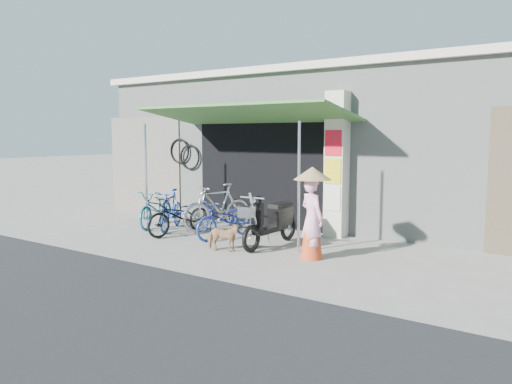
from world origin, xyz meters
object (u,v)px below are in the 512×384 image
Objects in this scene: nun at (312,213)px; bike_blue at (171,210)px; street_dog at (223,237)px; bike_silver at (218,207)px; bike_black at (180,216)px; bike_teal at (157,208)px; bike_navy at (226,219)px; moped at (272,222)px.

bike_blue is at bearing 17.00° from nun.
bike_silver is at bearing 22.12° from street_dog.
bike_black is at bearing -90.89° from bike_silver.
bike_teal is at bearing 142.84° from bike_blue.
bike_teal reaches higher than bike_black.
bike_navy is 1.15m from moped.
bike_navy reaches higher than street_dog.
bike_navy is at bearing 26.19° from bike_black.
bike_silver is at bearing -4.62° from bike_teal.
bike_blue is at bearing -32.15° from bike_teal.
bike_teal is 3.32m from moped.
nun is (2.94, -1.11, 0.27)m from bike_silver.
bike_blue reaches higher than bike_black.
bike_black is 1.85m from street_dog.
nun reaches higher than bike_teal.
bike_black is 1.04× the size of bike_navy.
nun is at bearing -2.46° from bike_navy.
bike_black is 0.91× the size of bike_silver.
bike_navy is 2.36× the size of street_dog.
bike_navy is at bearing 12.52° from nun.
nun is (3.28, -0.25, 0.38)m from bike_black.
moped is at bearing 1.13° from bike_silver.
bike_teal is 0.91× the size of moped.
nun is at bearing -34.26° from bike_blue.
street_dog is at bearing -44.62° from bike_navy.
bike_teal is 1.09× the size of bike_blue.
nun is at bearing -29.62° from bike_teal.
moped reaches higher than bike_teal.
street_dog is (1.70, -0.70, -0.14)m from bike_black.
bike_silver is at bearing 80.01° from bike_black.
street_dog is at bearing -28.21° from bike_silver.
street_dog is (1.36, -1.56, -0.25)m from bike_silver.
bike_blue reaches higher than street_dog.
bike_silver reaches higher than street_dog.
bike_black is 0.94m from bike_silver.
bike_silver is 3.15m from nun.
nun is (2.25, -0.52, 0.40)m from bike_navy.
bike_navy is at bearing -25.26° from bike_teal.
bike_navy is (0.69, -0.60, -0.13)m from bike_silver.
bike_blue is 2.75m from moped.
bike_silver reaches higher than moped.
bike_silver is 0.92m from bike_navy.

